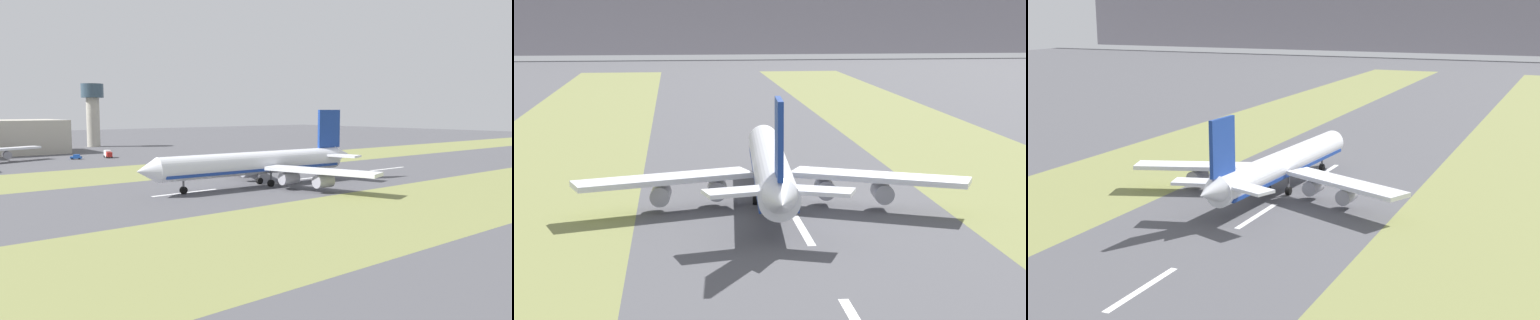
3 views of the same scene
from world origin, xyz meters
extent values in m
plane|color=#4C4C51|center=(0.00, 0.00, 0.00)|extent=(800.00, 800.00, 0.00)
cube|color=olive|center=(-45.00, 0.00, 0.00)|extent=(40.00, 600.00, 0.01)
cube|color=olive|center=(45.00, 0.00, 0.00)|extent=(40.00, 600.00, 0.01)
cube|color=silver|center=(0.00, -56.14, 0.01)|extent=(1.20, 18.00, 0.01)
cube|color=silver|center=(0.00, -16.14, 0.01)|extent=(1.20, 18.00, 0.01)
cube|color=silver|center=(0.00, 23.86, 0.01)|extent=(1.20, 18.00, 0.01)
cylinder|color=silver|center=(-2.64, 3.86, 6.20)|extent=(9.53, 56.27, 6.00)
cone|color=silver|center=(-0.71, 34.30, 6.20)|extent=(6.18, 5.36, 5.88)
cone|color=silver|center=(-4.60, -27.08, 7.00)|extent=(5.47, 6.31, 5.10)
cube|color=navy|center=(-2.64, 3.86, 4.55)|extent=(9.09, 54.01, 0.70)
cube|color=silver|center=(-20.56, -2.24, 5.30)|extent=(29.41, 14.83, 0.90)
cube|color=silver|center=(14.37, -4.46, 5.30)|extent=(28.74, 17.95, 0.90)
cylinder|color=#93939E|center=(-11.88, 0.43, 2.85)|extent=(3.50, 4.99, 3.20)
cylinder|color=#93939E|center=(-21.08, -2.49, 2.85)|extent=(3.50, 4.99, 3.20)
cylinder|color=#93939E|center=(6.09, -0.71, 2.85)|extent=(3.50, 4.99, 3.20)
cylinder|color=#93939E|center=(14.85, -4.77, 2.85)|extent=(3.50, 4.99, 3.20)
cube|color=navy|center=(-4.29, -22.09, 14.70)|extent=(1.31, 8.03, 11.00)
cube|color=silver|center=(-9.78, -21.74, 7.20)|extent=(10.78, 6.74, 0.60)
cube|color=silver|center=(1.20, -22.44, 7.20)|extent=(10.92, 7.78, 0.60)
cylinder|color=#59595E|center=(-1.29, 25.09, 2.50)|extent=(0.50, 0.50, 3.20)
cylinder|color=black|center=(-1.29, 25.09, 0.90)|extent=(1.01, 1.85, 1.80)
cylinder|color=#59595E|center=(-5.43, 1.03, 2.50)|extent=(0.50, 0.50, 3.20)
cylinder|color=black|center=(-5.43, 1.03, 0.90)|extent=(1.01, 1.85, 1.80)
cylinder|color=#59595E|center=(-0.24, 0.70, 2.50)|extent=(0.50, 0.50, 3.20)
cylinder|color=black|center=(-0.24, 0.70, 0.90)|extent=(1.01, 1.85, 1.80)
cylinder|color=#B2AD9E|center=(165.98, -15.91, 13.45)|extent=(7.00, 7.00, 26.89)
cylinder|color=#334756|center=(165.98, -15.91, 30.69)|extent=(12.00, 12.00, 7.59)
cube|color=silver|center=(107.43, 41.05, 5.00)|extent=(14.26, 27.69, 0.85)
cylinder|color=#93939E|center=(107.67, 40.57, 2.69)|extent=(4.68, 3.25, 3.02)
cube|color=#B2231E|center=(96.87, 3.52, 1.50)|extent=(2.30, 2.47, 2.00)
cube|color=silver|center=(99.84, 3.08, 1.80)|extent=(4.28, 2.76, 2.60)
cylinder|color=black|center=(96.71, 2.43, 0.50)|extent=(1.04, 0.49, 1.00)
cylinder|color=black|center=(97.03, 4.61, 0.50)|extent=(1.04, 0.49, 1.00)
cylinder|color=black|center=(100.87, 1.82, 0.50)|extent=(1.04, 0.49, 1.00)
cylinder|color=black|center=(101.19, 4.00, 0.50)|extent=(1.04, 0.49, 1.00)
cube|color=#1E51B2|center=(100.21, 16.27, 0.78)|extent=(3.98, 4.64, 0.90)
cube|color=#1E51B2|center=(100.10, 16.10, 1.63)|extent=(2.63, 2.86, 0.80)
cylinder|color=black|center=(100.28, 17.95, 0.33)|extent=(0.57, 0.68, 0.66)
cylinder|color=black|center=(101.76, 16.93, 0.33)|extent=(0.57, 0.68, 0.66)
cylinder|color=black|center=(98.66, 15.60, 0.33)|extent=(0.57, 0.68, 0.66)
cylinder|color=black|center=(100.14, 14.58, 0.33)|extent=(0.57, 0.68, 0.66)
camera|label=1|loc=(-104.85, 85.37, 20.09)|focal=35.00mm
camera|label=2|loc=(-18.54, -138.13, 32.61)|focal=60.00mm
camera|label=3|loc=(57.42, -138.55, 41.15)|focal=50.00mm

